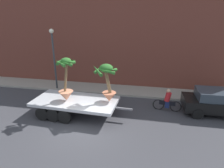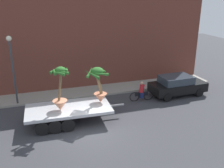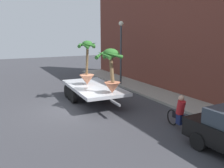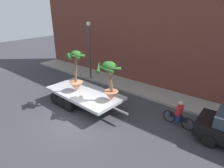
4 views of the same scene
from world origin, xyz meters
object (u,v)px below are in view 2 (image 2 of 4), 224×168
(cyclist, at_px, (142,92))
(potted_palm_middle, at_px, (60,91))
(potted_palm_rear, at_px, (99,84))
(parked_car, at_px, (177,85))
(flatbed_trailer, at_px, (65,111))
(street_lamp, at_px, (12,62))

(cyclist, bearing_deg, potted_palm_middle, -163.28)
(potted_palm_rear, bearing_deg, cyclist, 21.80)
(parked_car, bearing_deg, potted_palm_rear, -166.57)
(potted_palm_rear, relative_size, potted_palm_middle, 0.87)
(potted_palm_rear, bearing_deg, flatbed_trailer, -175.42)
(flatbed_trailer, xyz_separation_m, street_lamp, (-2.90, 3.67, 2.47))
(flatbed_trailer, relative_size, potted_palm_middle, 2.32)
(flatbed_trailer, distance_m, potted_palm_rear, 2.69)
(cyclist, height_order, street_lamp, street_lamp)
(potted_palm_rear, height_order, cyclist, potted_palm_rear)
(cyclist, xyz_separation_m, parked_car, (3.11, 0.15, 0.16))
(cyclist, bearing_deg, parked_car, 2.74)
(flatbed_trailer, distance_m, cyclist, 6.14)
(cyclist, bearing_deg, street_lamp, 167.10)
(flatbed_trailer, height_order, cyclist, cyclist)
(potted_palm_rear, relative_size, street_lamp, 0.48)
(flatbed_trailer, relative_size, street_lamp, 1.29)
(cyclist, relative_size, street_lamp, 0.38)
(flatbed_trailer, bearing_deg, street_lamp, 128.35)
(parked_car, xyz_separation_m, street_lamp, (-11.93, 1.87, 2.40))
(potted_palm_rear, bearing_deg, street_lamp, 145.83)
(street_lamp, bearing_deg, cyclist, -12.90)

